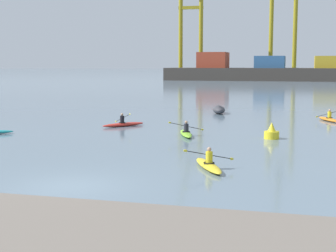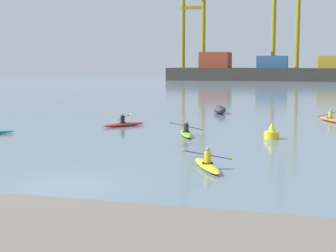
# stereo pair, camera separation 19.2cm
# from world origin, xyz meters

# --- Properties ---
(ground_plane) EXTENTS (800.00, 800.00, 0.00)m
(ground_plane) POSITION_xyz_m (0.00, 0.00, 0.00)
(ground_plane) COLOR slate
(container_barge) EXTENTS (55.29, 11.81, 7.52)m
(container_barge) POSITION_xyz_m (-0.42, 121.22, 2.47)
(container_barge) COLOR #38332D
(container_barge) RESTS_ON ground
(gantry_crane_west) EXTENTS (7.27, 19.80, 36.46)m
(gantry_crane_west) POSITION_xyz_m (-23.67, 130.57, 17.20)
(gantry_crane_west) COLOR olive
(gantry_crane_west) RESTS_ON ground
(gantry_crane_west_mid) EXTENTS (7.87, 18.35, 37.79)m
(gantry_crane_west_mid) POSITION_xyz_m (2.63, 133.70, 18.48)
(gantry_crane_west_mid) COLOR olive
(gantry_crane_west_mid) RESTS_ON ground
(capsized_dinghy) EXTENTS (1.70, 2.79, 0.76)m
(capsized_dinghy) POSITION_xyz_m (0.99, 28.79, 0.35)
(capsized_dinghy) COLOR #38383D
(capsized_dinghy) RESTS_ON ground
(channel_buoy) EXTENTS (0.90, 0.90, 1.00)m
(channel_buoy) POSITION_xyz_m (6.50, 14.17, 0.36)
(channel_buoy) COLOR yellow
(channel_buoy) RESTS_ON ground
(kayak_lime) EXTENTS (2.13, 3.40, 0.95)m
(kayak_lime) POSITION_xyz_m (1.24, 14.14, 0.17)
(kayak_lime) COLOR #7ABC2D
(kayak_lime) RESTS_ON ground
(kayak_yellow) EXTENTS (2.06, 3.32, 0.95)m
(kayak_yellow) POSITION_xyz_m (4.38, 4.55, 0.17)
(kayak_yellow) COLOR yellow
(kayak_yellow) RESTS_ON ground
(kayak_orange) EXTENTS (2.09, 3.37, 0.95)m
(kayak_orange) POSITION_xyz_m (10.31, 24.95, 0.17)
(kayak_orange) COLOR orange
(kayak_orange) RESTS_ON ground
(kayak_red) EXTENTS (2.64, 3.00, 1.04)m
(kayak_red) POSITION_xyz_m (-4.19, 17.68, 0.17)
(kayak_red) COLOR red
(kayak_red) RESTS_ON ground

